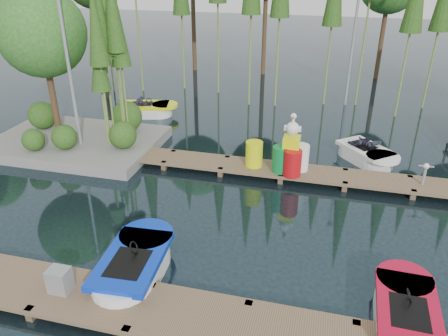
% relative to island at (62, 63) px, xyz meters
% --- Properties ---
extents(ground_plane, '(90.00, 90.00, 0.00)m').
position_rel_island_xyz_m(ground_plane, '(6.30, -3.29, -3.18)').
color(ground_plane, '#1C2C34').
extents(near_dock, '(18.00, 1.50, 0.50)m').
position_rel_island_xyz_m(near_dock, '(6.30, -7.79, -2.95)').
color(near_dock, brown).
rests_on(near_dock, ground).
extents(far_dock, '(15.00, 1.20, 0.50)m').
position_rel_island_xyz_m(far_dock, '(7.30, -0.79, -2.95)').
color(far_dock, brown).
rests_on(far_dock, ground).
extents(island, '(6.20, 4.20, 6.75)m').
position_rel_island_xyz_m(island, '(0.00, 0.00, 0.00)').
color(island, slate).
rests_on(island, ground).
extents(lamp_island, '(0.30, 0.30, 7.25)m').
position_rel_island_xyz_m(lamp_island, '(0.80, -0.79, 1.08)').
color(lamp_island, gray).
rests_on(lamp_island, ground).
extents(lamp_rear, '(0.30, 0.30, 7.25)m').
position_rel_island_xyz_m(lamp_rear, '(10.30, 7.71, 1.08)').
color(lamp_rear, gray).
rests_on(lamp_rear, ground).
extents(boat_blue, '(1.51, 3.01, 0.98)m').
position_rel_island_xyz_m(boat_blue, '(5.66, -6.68, -2.90)').
color(boat_blue, white).
rests_on(boat_blue, ground).
extents(boat_red, '(1.26, 2.65, 0.88)m').
position_rel_island_xyz_m(boat_red, '(11.56, -6.64, -2.93)').
color(boat_red, white).
rests_on(boat_red, ground).
extents(boat_yellow_far, '(2.84, 1.80, 1.32)m').
position_rel_island_xyz_m(boat_yellow_far, '(1.45, 3.82, -2.90)').
color(boat_yellow_far, white).
rests_on(boat_yellow_far, ground).
extents(boat_white_far, '(2.52, 2.67, 1.20)m').
position_rel_island_xyz_m(boat_white_far, '(11.06, 1.18, -2.91)').
color(boat_white_far, white).
rests_on(boat_white_far, ground).
extents(utility_cabinet, '(0.45, 0.38, 0.55)m').
position_rel_island_xyz_m(utility_cabinet, '(4.50, -7.79, -2.61)').
color(utility_cabinet, gray).
rests_on(utility_cabinet, near_dock).
extents(yellow_barrel, '(0.57, 0.57, 0.86)m').
position_rel_island_xyz_m(yellow_barrel, '(7.32, -0.79, -2.45)').
color(yellow_barrel, '#E1EC0C').
rests_on(yellow_barrel, far_dock).
extents(drum_cluster, '(1.16, 1.06, 2.00)m').
position_rel_island_xyz_m(drum_cluster, '(8.58, -0.94, -2.30)').
color(drum_cluster, '#0D7833').
rests_on(drum_cluster, far_dock).
extents(seagull_post, '(0.45, 0.24, 0.71)m').
position_rel_island_xyz_m(seagull_post, '(12.67, -0.79, -2.40)').
color(seagull_post, gray).
rests_on(seagull_post, far_dock).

